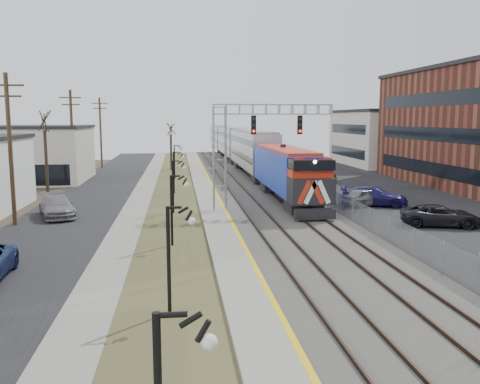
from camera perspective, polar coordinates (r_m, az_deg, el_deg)
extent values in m
cube|color=black|center=(46.10, -16.78, -0.90)|extent=(7.00, 120.00, 0.04)
cube|color=gray|center=(45.54, -11.19, -0.79)|extent=(2.00, 120.00, 0.08)
cube|color=#474A27|center=(45.42, -7.41, -0.73)|extent=(4.00, 120.00, 0.06)
cube|color=gray|center=(45.48, -3.64, -0.55)|extent=(2.00, 120.00, 0.24)
cube|color=#595651|center=(46.04, 2.59, -0.46)|extent=(8.00, 120.00, 0.20)
cube|color=black|center=(49.47, 16.43, -0.28)|extent=(16.00, 120.00, 0.04)
cube|color=gold|center=(45.52, -2.53, -0.38)|extent=(0.24, 120.00, 0.01)
cube|color=#2D2119|center=(45.64, -0.82, -0.31)|extent=(0.08, 120.00, 0.15)
cube|color=#2D2119|center=(45.82, 1.05, -0.28)|extent=(0.08, 120.00, 0.15)
cube|color=#2D2119|center=(46.14, 3.51, -0.23)|extent=(0.08, 120.00, 0.15)
cube|color=#2D2119|center=(46.44, 5.33, -0.20)|extent=(0.08, 120.00, 0.15)
cube|color=#1530AF|center=(42.67, 5.36, 2.03)|extent=(3.00, 17.00, 4.25)
cube|color=black|center=(34.57, 8.40, -2.46)|extent=(2.80, 0.50, 0.70)
cube|color=#9D9FA7|center=(62.54, 1.39, 4.53)|extent=(3.00, 22.00, 5.33)
cube|color=#9D9FA7|center=(85.12, -0.86, 5.53)|extent=(3.00, 22.00, 5.33)
cube|color=#9D9FA7|center=(107.80, -2.17, 6.10)|extent=(3.00, 22.00, 5.33)
cube|color=gray|center=(38.12, -2.31, 3.62)|extent=(1.00, 1.00, 8.00)
cube|color=gray|center=(38.53, 3.67, 9.24)|extent=(9.00, 0.80, 0.80)
cube|color=black|center=(37.84, 1.53, 7.54)|extent=(0.35, 0.25, 1.40)
cube|color=black|center=(38.51, 6.73, 7.49)|extent=(0.35, 0.25, 1.40)
cylinder|color=black|center=(18.58, -8.01, -7.69)|extent=(0.14, 0.14, 4.00)
cylinder|color=black|center=(28.33, -7.69, -2.14)|extent=(0.14, 0.14, 4.00)
cylinder|color=black|center=(38.21, -7.53, 0.55)|extent=(0.14, 0.14, 4.00)
cylinder|color=black|center=(48.14, -7.44, 2.14)|extent=(0.14, 0.14, 4.00)
cylinder|color=black|center=(60.08, -7.37, 3.35)|extent=(0.14, 0.14, 4.00)
cylinder|color=#4C3823|center=(36.59, -24.38, 4.27)|extent=(0.28, 0.28, 10.00)
cylinder|color=#4C3823|center=(55.98, -18.32, 5.72)|extent=(0.28, 0.28, 10.00)
cylinder|color=#4C3823|center=(75.68, -15.38, 6.40)|extent=(0.28, 0.28, 10.00)
cube|color=gray|center=(46.82, 7.67, 0.48)|extent=(0.04, 120.00, 1.60)
cube|color=beige|center=(62.47, -23.21, 3.85)|extent=(14.00, 12.00, 6.00)
cube|color=beige|center=(82.12, 17.24, 5.75)|extent=(16.00, 18.00, 8.00)
cylinder|color=#382D23|center=(51.55, -20.92, 3.15)|extent=(0.30, 0.30, 5.95)
cylinder|color=#382D23|center=(70.03, -7.74, 4.40)|extent=(0.30, 0.30, 4.90)
imported|color=black|center=(35.99, 21.61, -2.53)|extent=(5.50, 3.62, 1.40)
imported|color=navy|center=(42.72, 14.84, -0.51)|extent=(5.72, 4.04, 1.54)
imported|color=gray|center=(42.42, 14.12, -0.58)|extent=(4.66, 2.83, 1.48)
imported|color=#0C3E0F|center=(56.78, 8.21, 1.85)|extent=(5.21, 2.60, 1.64)
imported|color=gray|center=(38.95, -19.88, -1.56)|extent=(3.75, 5.70, 1.54)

